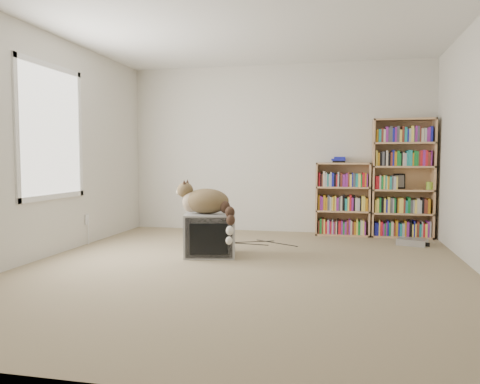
% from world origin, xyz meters
% --- Properties ---
extents(floor, '(4.50, 5.00, 0.01)m').
position_xyz_m(floor, '(0.00, 0.00, 0.00)').
color(floor, tan).
rests_on(floor, ground).
extents(wall_back, '(4.50, 0.02, 2.50)m').
position_xyz_m(wall_back, '(0.00, 2.50, 1.25)').
color(wall_back, silver).
rests_on(wall_back, floor).
extents(wall_front, '(4.50, 0.02, 2.50)m').
position_xyz_m(wall_front, '(0.00, -2.50, 1.25)').
color(wall_front, silver).
rests_on(wall_front, floor).
extents(wall_left, '(0.02, 5.00, 2.50)m').
position_xyz_m(wall_left, '(-2.25, 0.00, 1.25)').
color(wall_left, silver).
rests_on(wall_left, floor).
extents(ceiling, '(4.50, 5.00, 0.02)m').
position_xyz_m(ceiling, '(0.00, 0.00, 2.50)').
color(ceiling, white).
rests_on(ceiling, wall_back).
extents(window, '(0.02, 1.22, 1.52)m').
position_xyz_m(window, '(-2.24, 0.20, 1.40)').
color(window, white).
rests_on(window, wall_left).
extents(crt_tv, '(0.65, 0.61, 0.49)m').
position_xyz_m(crt_tv, '(-0.49, 0.55, 0.24)').
color(crt_tv, '#97979A').
rests_on(crt_tv, floor).
extents(cat, '(0.75, 0.57, 0.62)m').
position_xyz_m(cat, '(-0.48, 0.46, 0.59)').
color(cat, '#342515').
rests_on(cat, crt_tv).
extents(bookcase_tall, '(0.83, 0.30, 1.65)m').
position_xyz_m(bookcase_tall, '(1.79, 2.36, 0.79)').
color(bookcase_tall, '#A97C54').
rests_on(bookcase_tall, floor).
extents(bookcase_short, '(0.76, 0.30, 1.04)m').
position_xyz_m(bookcase_short, '(0.97, 2.36, 0.48)').
color(bookcase_short, '#A97C54').
rests_on(bookcase_short, floor).
extents(book_stack, '(0.20, 0.26, 0.08)m').
position_xyz_m(book_stack, '(0.92, 2.34, 1.09)').
color(book_stack, red).
rests_on(book_stack, bookcase_short).
extents(green_mug, '(0.10, 0.10, 0.11)m').
position_xyz_m(green_mug, '(2.14, 2.34, 0.73)').
color(green_mug, '#8ABA35').
rests_on(green_mug, bookcase_tall).
extents(framed_print, '(0.16, 0.05, 0.21)m').
position_xyz_m(framed_print, '(1.75, 2.44, 0.78)').
color(framed_print, black).
rests_on(framed_print, bookcase_tall).
extents(dvd_player, '(0.41, 0.35, 0.08)m').
position_xyz_m(dvd_player, '(1.84, 1.72, 0.04)').
color(dvd_player, '#B6B6BB').
rests_on(dvd_player, floor).
extents(wall_outlet, '(0.01, 0.08, 0.13)m').
position_xyz_m(wall_outlet, '(-2.24, 0.90, 0.32)').
color(wall_outlet, silver).
rests_on(wall_outlet, wall_left).
extents(floor_cables, '(1.20, 0.70, 0.01)m').
position_xyz_m(floor_cables, '(-0.38, 1.57, 0.00)').
color(floor_cables, black).
rests_on(floor_cables, floor).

